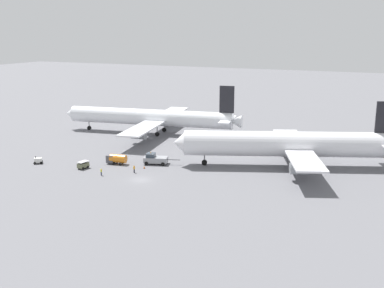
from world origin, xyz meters
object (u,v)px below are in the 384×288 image
object	(u,v)px
gse_fuel_bowser_stubby	(116,159)
ground_crew_wing_walker_right	(101,172)
airliner_at_gate_left	(151,118)
airliner_being_pushed	(288,144)
gse_gpu_cart_small	(38,160)
ground_crew_ramp_agent_by_cones	(134,169)
gse_baggage_cart_trailing	(83,165)
pushback_tug	(155,159)
traffic_cone_nose_left	(144,167)

from	to	relation	value
gse_fuel_bowser_stubby	ground_crew_wing_walker_right	bearing A→B (deg)	-76.97
airliner_at_gate_left	airliner_being_pushed	world-z (taller)	airliner_being_pushed
gse_gpu_cart_small	ground_crew_ramp_agent_by_cones	bearing A→B (deg)	7.35
airliner_being_pushed	gse_gpu_cart_small	world-z (taller)	airliner_being_pushed
gse_fuel_bowser_stubby	ground_crew_ramp_agent_by_cones	size ratio (longest dim) A/B	2.94
gse_gpu_cart_small	gse_baggage_cart_trailing	bearing A→B (deg)	5.44
gse_baggage_cart_trailing	gse_gpu_cart_small	bearing A→B (deg)	-174.56
pushback_tug	traffic_cone_nose_left	size ratio (longest dim) A/B	14.82
airliner_being_pushed	gse_gpu_cart_small	xyz separation A→B (m)	(-55.68, -22.96, -4.60)
airliner_at_gate_left	pushback_tug	bearing A→B (deg)	-59.17
ground_crew_ramp_agent_by_cones	airliner_being_pushed	bearing A→B (deg)	32.93
gse_gpu_cart_small	ground_crew_ramp_agent_by_cones	xyz separation A→B (m)	(25.26, 3.26, 0.12)
airliner_at_gate_left	gse_gpu_cart_small	xyz separation A→B (m)	(-8.26, -41.46, -4.26)
airliner_at_gate_left	airliner_being_pushed	distance (m)	50.91
gse_fuel_bowser_stubby	ground_crew_wing_walker_right	distance (m)	9.50
ground_crew_wing_walker_right	ground_crew_ramp_agent_by_cones	bearing A→B (deg)	41.01
pushback_tug	ground_crew_wing_walker_right	xyz separation A→B (m)	(-6.41, -13.20, -0.39)
traffic_cone_nose_left	airliner_at_gate_left	bearing A→B (deg)	116.84
airliner_at_gate_left	gse_gpu_cart_small	bearing A→B (deg)	-101.26
ground_crew_ramp_agent_by_cones	traffic_cone_nose_left	size ratio (longest dim) A/B	2.90
pushback_tug	gse_baggage_cart_trailing	xyz separation A→B (m)	(-13.52, -10.40, -0.39)
gse_fuel_bowser_stubby	traffic_cone_nose_left	world-z (taller)	gse_fuel_bowser_stubby
pushback_tug	ground_crew_wing_walker_right	world-z (taller)	pushback_tug
traffic_cone_nose_left	pushback_tug	bearing A→B (deg)	84.35
gse_gpu_cart_small	traffic_cone_nose_left	xyz separation A→B (m)	(25.64, 7.11, -0.52)
pushback_tug	airliner_being_pushed	bearing A→B (deg)	21.00
gse_baggage_cart_trailing	ground_crew_ramp_agent_by_cones	distance (m)	12.86
airliner_at_gate_left	ground_crew_ramp_agent_by_cones	size ratio (longest dim) A/B	33.16
airliner_being_pushed	pushback_tug	distance (m)	31.97
pushback_tug	gse_gpu_cart_small	bearing A→B (deg)	-156.03
airliner_at_gate_left	pushback_tug	distance (m)	34.99
airliner_at_gate_left	gse_baggage_cart_trailing	size ratio (longest dim) A/B	19.71
ground_crew_ramp_agent_by_cones	traffic_cone_nose_left	bearing A→B (deg)	84.44
gse_fuel_bowser_stubby	ground_crew_ramp_agent_by_cones	world-z (taller)	gse_fuel_bowser_stubby
airliner_at_gate_left	gse_baggage_cart_trailing	bearing A→B (deg)	-83.89
pushback_tug	gse_baggage_cart_trailing	distance (m)	17.06
gse_baggage_cart_trailing	pushback_tug	bearing A→B (deg)	37.58
airliner_being_pushed	gse_baggage_cart_trailing	distance (m)	48.50
ground_crew_wing_walker_right	airliner_at_gate_left	bearing A→B (deg)	104.85
airliner_at_gate_left	ground_crew_ramp_agent_by_cones	distance (m)	42.03
gse_gpu_cart_small	traffic_cone_nose_left	size ratio (longest dim) A/B	4.40
airliner_being_pushed	gse_gpu_cart_small	distance (m)	60.40
gse_baggage_cart_trailing	ground_crew_wing_walker_right	bearing A→B (deg)	-21.50
gse_fuel_bowser_stubby	ground_crew_ramp_agent_by_cones	distance (m)	8.90
pushback_tug	ground_crew_wing_walker_right	bearing A→B (deg)	-115.90
airliner_being_pushed	gse_baggage_cart_trailing	world-z (taller)	airliner_being_pushed
gse_fuel_bowser_stubby	traffic_cone_nose_left	bearing A→B (deg)	-3.74
airliner_being_pushed	traffic_cone_nose_left	distance (m)	34.35
airliner_at_gate_left	ground_crew_ramp_agent_by_cones	xyz separation A→B (m)	(17.01, -38.21, -4.15)
gse_fuel_bowser_stubby	pushback_tug	bearing A→B (deg)	24.84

